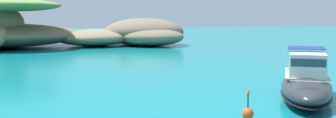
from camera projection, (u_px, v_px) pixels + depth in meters
name	position (u px, v px, depth m)	size (l,w,h in m)	color
islet_small	(132.00, 35.00, 71.69)	(27.17, 22.05, 4.84)	#756651
motorboat_charcoal	(306.00, 84.00, 23.46)	(8.44, 8.96, 2.97)	#2D2D33
channel_buoy	(248.00, 112.00, 18.97)	(0.56, 0.56, 1.48)	#E54C19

